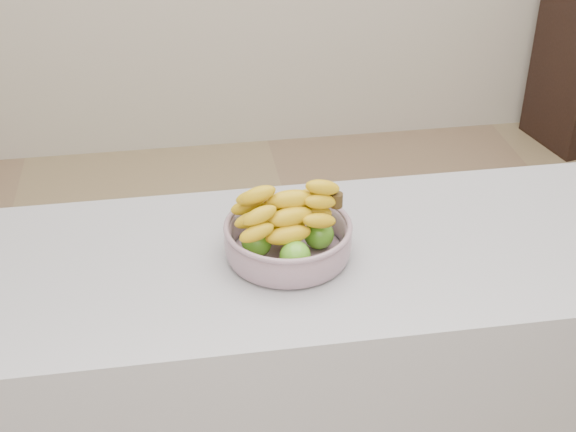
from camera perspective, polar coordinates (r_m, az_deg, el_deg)
name	(u,v)px	position (r m, az deg, el deg)	size (l,w,h in m)	color
ground	(354,423)	(2.62, 4.73, -14.46)	(4.00, 4.00, 0.00)	#907B58
counter	(391,392)	(2.08, 7.36, -12.31)	(2.00, 0.60, 0.90)	#9FA1A7
fruit_bowl	(288,235)	(1.71, -0.01, -1.37)	(0.28, 0.28, 0.16)	#A8B3CA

